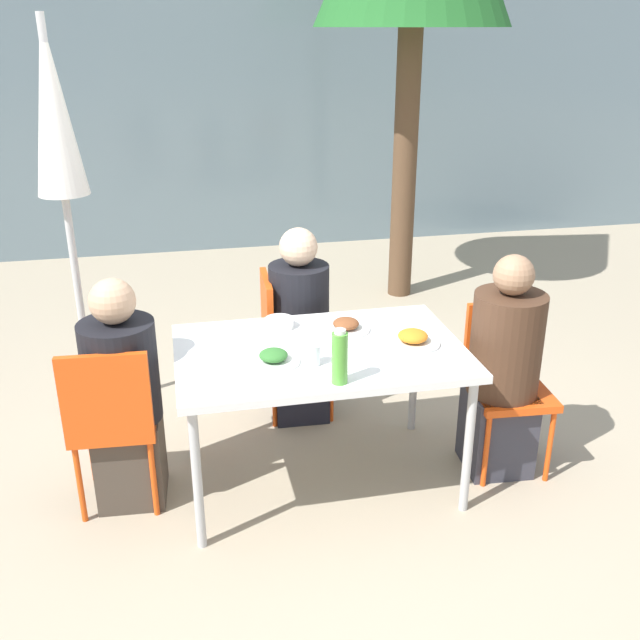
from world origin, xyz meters
The scene contains 16 objects.
ground_plane centered at (0.00, 0.00, 0.00)m, with size 24.00×24.00×0.00m, color tan.
building_facade centered at (0.00, 4.41, 1.50)m, with size 10.00×0.20×3.00m.
dining_table centered at (0.00, 0.00, 0.70)m, with size 1.39×0.90×0.76m.
chair_left centered at (-1.00, -0.01, 0.51)m, with size 0.43×0.43×0.88m.
person_left centered at (-0.95, 0.06, 0.54)m, with size 0.35×0.35×1.16m.
chair_right centered at (1.00, 0.01, 0.51)m, with size 0.43×0.43×0.88m.
person_right centered at (0.95, -0.07, 0.56)m, with size 0.36×0.36×1.19m.
chair_far centered at (-0.05, 0.75, 0.51)m, with size 0.42×0.42×0.88m.
person_far centered at (0.03, 0.70, 0.55)m, with size 0.35×0.35×1.17m.
closed_umbrella centered at (-1.22, 1.05, 1.64)m, with size 0.36×0.36×2.28m.
plate_0 centered at (0.46, -0.04, 0.78)m, with size 0.27×0.27×0.07m.
plate_1 centered at (0.18, 0.19, 0.78)m, with size 0.24×0.24×0.07m.
plate_2 centered at (-0.24, -0.11, 0.78)m, with size 0.24×0.24×0.07m.
bottle centered at (0.01, -0.36, 0.88)m, with size 0.07×0.07×0.25m.
drinking_cup centered at (-0.07, -0.16, 0.81)m, with size 0.07×0.07×0.10m.
salad_bowl centered at (-0.15, 0.30, 0.78)m, with size 0.15×0.15×0.05m.
Camera 1 is at (-0.66, -3.07, 2.21)m, focal length 40.00 mm.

